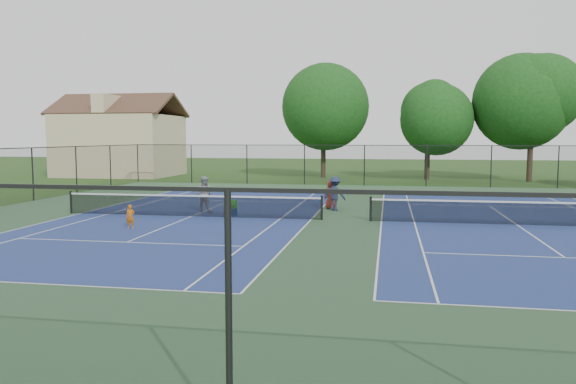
% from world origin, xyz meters
% --- Properties ---
extents(ground, '(140.00, 140.00, 0.00)m').
position_xyz_m(ground, '(0.00, 0.00, 0.00)').
color(ground, '#234716').
rests_on(ground, ground).
extents(court_pad, '(36.00, 36.00, 0.01)m').
position_xyz_m(court_pad, '(0.00, 0.00, 0.00)').
color(court_pad, '#2B4D2F').
rests_on(court_pad, ground).
extents(tennis_court_left, '(12.00, 23.83, 1.07)m').
position_xyz_m(tennis_court_left, '(-7.00, 0.00, 0.10)').
color(tennis_court_left, navy).
rests_on(tennis_court_left, ground).
extents(tennis_court_right, '(12.00, 23.83, 1.07)m').
position_xyz_m(tennis_court_right, '(7.00, 0.00, 0.10)').
color(tennis_court_right, navy).
rests_on(tennis_court_right, ground).
extents(perimeter_fence, '(36.08, 36.08, 3.02)m').
position_xyz_m(perimeter_fence, '(0.00, 0.00, 1.60)').
color(perimeter_fence, black).
rests_on(perimeter_fence, ground).
extents(tree_back_b, '(7.60, 7.60, 10.03)m').
position_xyz_m(tree_back_b, '(-4.00, 26.00, 6.60)').
color(tree_back_b, '#2D2116').
rests_on(tree_back_b, ground).
extents(tree_back_c, '(6.00, 6.00, 8.40)m').
position_xyz_m(tree_back_c, '(5.00, 25.00, 5.48)').
color(tree_back_c, '#2D2116').
rests_on(tree_back_c, ground).
extents(tree_back_d, '(7.80, 7.80, 10.37)m').
position_xyz_m(tree_back_d, '(13.00, 24.00, 6.82)').
color(tree_back_d, '#2D2116').
rests_on(tree_back_d, ground).
extents(clapboard_house, '(10.80, 8.10, 7.65)m').
position_xyz_m(clapboard_house, '(-23.00, 25.00, 3.09)').
color(clapboard_house, tan).
rests_on(clapboard_house, ground).
extents(child_player, '(0.38, 0.29, 0.95)m').
position_xyz_m(child_player, '(-8.19, -3.64, 0.48)').
color(child_player, orange).
rests_on(child_player, ground).
extents(instructor, '(0.90, 0.73, 1.74)m').
position_xyz_m(instructor, '(-6.93, 1.61, 0.87)').
color(instructor, gray).
rests_on(instructor, ground).
extents(bystander_b, '(1.24, 0.97, 1.68)m').
position_xyz_m(bystander_b, '(-0.79, 3.23, 0.84)').
color(bystander_b, '#1C243E').
rests_on(bystander_b, ground).
extents(bystander_c, '(0.76, 0.53, 1.46)m').
position_xyz_m(bystander_c, '(-1.07, 3.89, 0.73)').
color(bystander_c, maroon).
rests_on(bystander_c, ground).
extents(ball_crate, '(0.36, 0.29, 0.33)m').
position_xyz_m(ball_crate, '(-5.27, 0.77, 0.16)').
color(ball_crate, navy).
rests_on(ball_crate, ground).
extents(ball_hopper, '(0.34, 0.28, 0.38)m').
position_xyz_m(ball_hopper, '(-5.27, 0.77, 0.52)').
color(ball_hopper, green).
rests_on(ball_hopper, ball_crate).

